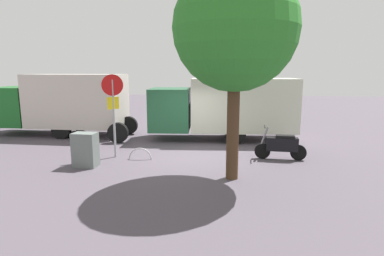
% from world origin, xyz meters
% --- Properties ---
extents(ground_plane, '(60.00, 60.00, 0.00)m').
position_xyz_m(ground_plane, '(0.00, 0.00, 0.00)').
color(ground_plane, '#4F4650').
extents(box_truck_near, '(8.46, 2.78, 2.80)m').
position_xyz_m(box_truck_near, '(-1.05, -3.04, 1.57)').
color(box_truck_near, black).
rests_on(box_truck_near, ground).
extents(box_truck_far, '(8.15, 2.25, 2.98)m').
position_xyz_m(box_truck_far, '(6.90, -3.24, 1.64)').
color(box_truck_far, black).
rests_on(box_truck_far, ground).
extents(motorcycle, '(1.81, 0.55, 1.20)m').
position_xyz_m(motorcycle, '(-3.30, 0.13, 0.52)').
color(motorcycle, black).
rests_on(motorcycle, ground).
extents(stop_sign, '(0.71, 0.33, 3.02)m').
position_xyz_m(stop_sign, '(2.73, 0.54, 2.01)').
color(stop_sign, '#9E9EA3').
rests_on(stop_sign, ground).
extents(street_tree, '(3.47, 3.47, 6.01)m').
position_xyz_m(street_tree, '(-1.53, 2.39, 4.26)').
color(street_tree, '#47301E').
rests_on(street_tree, ground).
extents(utility_cabinet, '(0.79, 0.54, 1.14)m').
position_xyz_m(utility_cabinet, '(3.29, 1.76, 0.57)').
color(utility_cabinet, slate).
rests_on(utility_cabinet, ground).
extents(bike_rack_hoop, '(0.85, 0.07, 0.85)m').
position_xyz_m(bike_rack_hoop, '(1.74, 0.71, 0.00)').
color(bike_rack_hoop, '#B7B7BC').
rests_on(bike_rack_hoop, ground).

